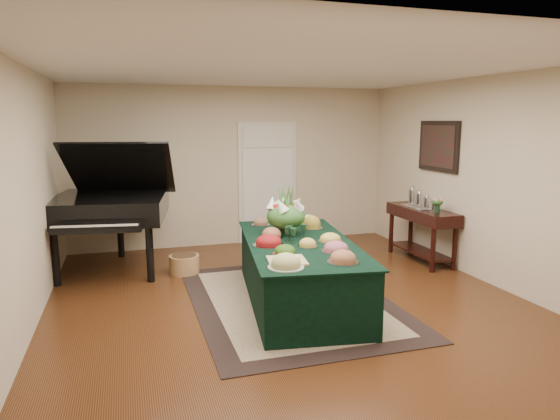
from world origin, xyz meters
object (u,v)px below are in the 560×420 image
object	(u,v)px
grand_piano	(110,206)
mahogany_sideboard	(422,220)
floral_centerpiece	(286,211)
buffet_table	(299,272)

from	to	relation	value
grand_piano	mahogany_sideboard	xyz separation A→B (m)	(4.50, -0.88, -0.31)
floral_centerpiece	grand_piano	bearing A→B (deg)	142.15
buffet_table	mahogany_sideboard	bearing A→B (deg)	25.54
mahogany_sideboard	floral_centerpiece	bearing A→B (deg)	-162.94
floral_centerpiece	grand_piano	xyz separation A→B (m)	(-2.09, 1.62, -0.09)
floral_centerpiece	grand_piano	distance (m)	2.65
buffet_table	grand_piano	world-z (taller)	grand_piano
buffet_table	grand_piano	size ratio (longest dim) A/B	1.34
floral_centerpiece	buffet_table	bearing A→B (deg)	-84.81
grand_piano	mahogany_sideboard	size ratio (longest dim) A/B	1.47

